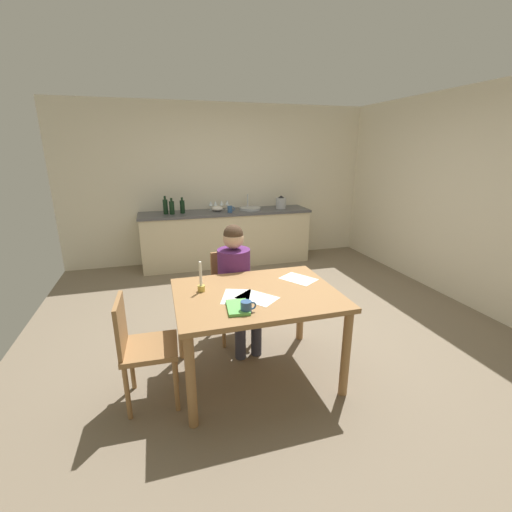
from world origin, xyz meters
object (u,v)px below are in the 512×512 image
(chair_at_table, at_px, (232,290))
(chair_side_empty, at_px, (141,346))
(bottle_vinegar, at_px, (172,207))
(person_seated, at_px, (236,278))
(mixing_bowl, at_px, (217,208))
(book_magazine, at_px, (238,307))
(candlestick, at_px, (201,283))
(teacup_on_counter, at_px, (230,209))
(wine_glass_back_right, at_px, (211,204))
(wine_glass_near_sink, at_px, (227,203))
(dining_table, at_px, (256,304))
(stovetop_kettle, at_px, (281,203))
(wine_glass_back_left, at_px, (215,203))
(bottle_wine_red, at_px, (182,207))
(wine_glass_by_kettle, at_px, (222,203))
(bottle_oil, at_px, (165,206))
(coffee_mug, at_px, (247,307))
(sink_unit, at_px, (250,208))

(chair_at_table, xyz_separation_m, chair_side_empty, (-0.87, -0.81, -0.01))
(chair_at_table, relative_size, bottle_vinegar, 3.46)
(person_seated, height_order, mixing_bowl, person_seated)
(bottle_vinegar, bearing_deg, book_magazine, -85.11)
(candlestick, bearing_deg, teacup_on_counter, 73.23)
(chair_side_empty, height_order, mixing_bowl, mixing_bowl)
(teacup_on_counter, bearing_deg, candlestick, -106.77)
(candlestick, bearing_deg, wine_glass_back_right, 79.48)
(person_seated, height_order, wine_glass_near_sink, person_seated)
(dining_table, bearing_deg, chair_side_empty, -175.24)
(person_seated, xyz_separation_m, teacup_on_counter, (0.44, 2.34, 0.27))
(stovetop_kettle, bearing_deg, person_seated, -118.83)
(mixing_bowl, bearing_deg, wine_glass_back_right, 127.60)
(candlestick, relative_size, book_magazine, 1.01)
(dining_table, height_order, mixing_bowl, mixing_bowl)
(dining_table, bearing_deg, wine_glass_near_sink, 82.41)
(wine_glass_back_left, bearing_deg, wine_glass_back_right, 180.00)
(book_magazine, xyz_separation_m, bottle_wine_red, (-0.11, 3.31, 0.23))
(person_seated, relative_size, wine_glass_by_kettle, 7.76)
(wine_glass_by_kettle, bearing_deg, teacup_on_counter, -74.55)
(bottle_vinegar, bearing_deg, bottle_oil, 156.01)
(wine_glass_by_kettle, bearing_deg, book_magazine, -98.90)
(coffee_mug, xyz_separation_m, bottle_wine_red, (-0.16, 3.39, 0.19))
(stovetop_kettle, bearing_deg, wine_glass_by_kettle, 171.53)
(candlestick, height_order, bottle_wine_red, bottle_wine_red)
(coffee_mug, xyz_separation_m, wine_glass_near_sink, (0.60, 3.55, 0.19))
(person_seated, distance_m, sink_unit, 2.63)
(wine_glass_back_right, bearing_deg, wine_glass_by_kettle, 0.00)
(bottle_wine_red, distance_m, wine_glass_back_left, 0.58)
(book_magazine, height_order, wine_glass_near_sink, wine_glass_near_sink)
(sink_unit, xyz_separation_m, wine_glass_back_left, (-0.56, 0.15, 0.09))
(dining_table, xyz_separation_m, wine_glass_near_sink, (0.43, 3.23, 0.34))
(wine_glass_back_right, bearing_deg, sink_unit, -12.84)
(person_seated, xyz_separation_m, bottle_wine_red, (-0.30, 2.47, 0.33))
(coffee_mug, height_order, mixing_bowl, mixing_bowl)
(coffee_mug, bearing_deg, chair_at_table, 83.46)
(chair_side_empty, xyz_separation_m, wine_glass_back_left, (1.14, 3.30, 0.52))
(person_seated, bearing_deg, bottle_wine_red, 96.88)
(bottle_oil, bearing_deg, candlestick, -86.78)
(sink_unit, relative_size, wine_glass_back_right, 2.34)
(person_seated, height_order, chair_side_empty, person_seated)
(chair_side_empty, height_order, stovetop_kettle, stovetop_kettle)
(wine_glass_near_sink, relative_size, wine_glass_by_kettle, 1.00)
(book_magazine, distance_m, wine_glass_back_left, 3.51)
(candlestick, bearing_deg, dining_table, -19.15)
(book_magazine, bearing_deg, teacup_on_counter, 84.82)
(chair_at_table, bearing_deg, bottle_vinegar, 101.14)
(person_seated, relative_size, book_magazine, 4.80)
(wine_glass_near_sink, bearing_deg, person_seated, -99.91)
(candlestick, distance_m, stovetop_kettle, 3.42)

